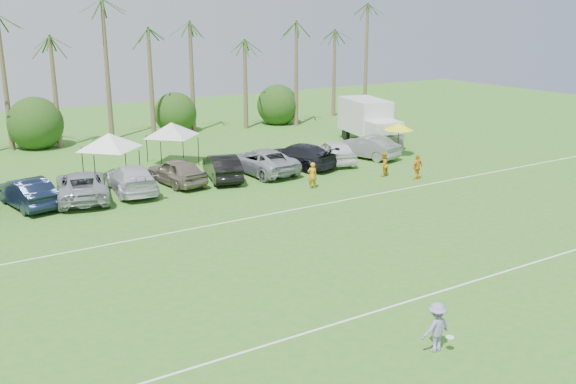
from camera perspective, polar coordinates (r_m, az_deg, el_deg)
ground at (r=23.67m, az=14.11°, el=-11.15°), size 120.00×120.00×0.00m
field_lines at (r=29.21m, az=2.80°, el=-5.33°), size 80.00×12.10×0.01m
palm_tree_4 at (r=53.67m, az=-19.87°, el=11.67°), size 2.40×2.40×8.90m
palm_tree_5 at (r=54.64m, az=-15.78°, el=12.98°), size 2.40×2.40×9.90m
palm_tree_6 at (r=55.88m, az=-11.80°, el=14.17°), size 2.40×2.40×10.90m
palm_tree_7 at (r=57.40m, az=-7.98°, el=15.23°), size 2.40×2.40×11.90m
palm_tree_8 at (r=59.71m, az=-3.40°, el=12.89°), size 2.40×2.40×8.90m
palm_tree_9 at (r=62.22m, az=0.75°, el=13.84°), size 2.40×2.40×9.90m
palm_tree_10 at (r=65.03m, az=4.58°, el=14.64°), size 2.40×2.40×10.90m
palm_tree_11 at (r=67.47m, az=7.43°, el=15.32°), size 2.40×2.40×11.90m
bush_tree_1 at (r=54.88m, az=-21.59°, el=5.57°), size 4.00×4.00×4.00m
bush_tree_2 at (r=58.19m, az=-9.89°, el=6.98°), size 4.00×4.00×4.00m
bush_tree_3 at (r=62.60m, az=-1.33°, el=7.82°), size 4.00×4.00×4.00m
sideline_player_a at (r=39.22m, az=2.17°, el=1.48°), size 0.68×0.54×1.64m
sideline_player_b at (r=42.57m, az=8.48°, el=2.44°), size 0.92×0.81×1.60m
sideline_player_c at (r=42.11m, az=11.42°, el=2.18°), size 1.03×0.59×1.65m
box_truck at (r=52.79m, az=7.24°, el=6.31°), size 4.02×7.29×3.56m
canopy_tent_left at (r=42.35m, az=-15.66°, el=5.06°), size 4.39×4.39×3.56m
canopy_tent_right at (r=45.97m, az=-10.35°, el=6.10°), size 4.27×4.27×3.46m
market_umbrella at (r=48.49m, az=9.82°, el=5.75°), size 2.24×2.24×2.49m
frisbee_player at (r=21.39m, az=13.04°, el=-11.63°), size 1.09×0.76×1.67m
parked_car_1 at (r=38.34m, az=-22.20°, el=-0.03°), size 2.69×5.31×1.67m
parked_car_2 at (r=38.73m, az=-17.85°, el=0.54°), size 4.00×6.46×1.67m
parked_car_3 at (r=39.54m, az=-13.73°, el=1.17°), size 3.00×5.98×1.67m
parked_car_4 at (r=40.72m, az=-9.87°, el=1.81°), size 2.61×5.12×1.67m
parked_car_5 at (r=41.52m, az=-5.87°, el=2.24°), size 3.02×5.35×1.67m
parked_car_6 at (r=42.96m, az=-2.39°, el=2.77°), size 3.20×6.19×1.67m
parked_car_7 at (r=44.55m, az=0.86°, el=3.26°), size 4.00×6.19×1.67m
parked_car_8 at (r=46.01m, az=4.13°, el=3.63°), size 3.19×5.24×1.67m
parked_car_9 at (r=47.82m, az=6.98°, el=4.02°), size 3.07×5.35×1.67m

